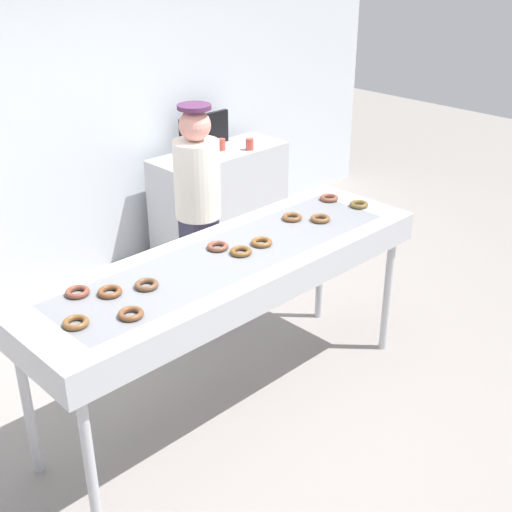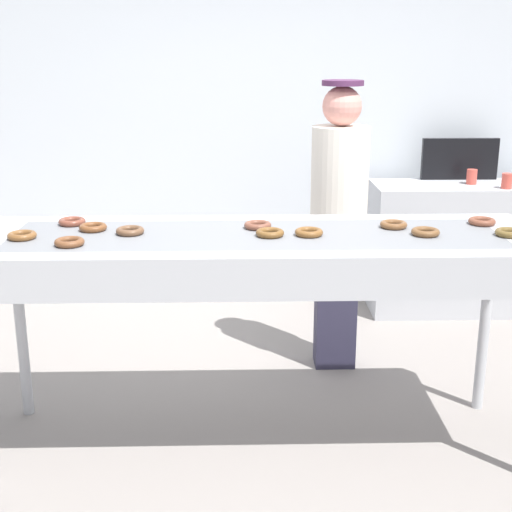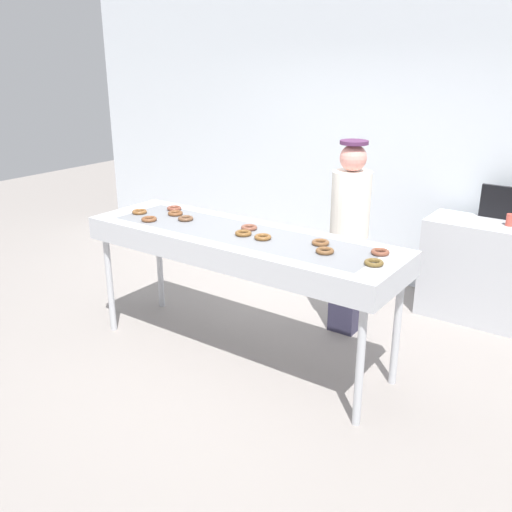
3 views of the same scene
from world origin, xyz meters
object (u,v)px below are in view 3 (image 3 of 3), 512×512
(chocolate_donut_6, at_px, (174,208))
(chocolate_donut_7, at_px, (186,218))
(chocolate_donut_1, at_px, (149,219))
(worker_baker, at_px, (349,228))
(chocolate_donut_11, at_px, (320,243))
(prep_counter, at_px, (497,275))
(paper_cup_0, at_px, (510,220))
(chocolate_donut_3, at_px, (243,233))
(chocolate_donut_10, at_px, (140,212))
(fryer_conveyor, at_px, (240,244))
(chocolate_donut_8, at_px, (374,263))
(chocolate_donut_2, at_px, (325,251))
(chocolate_donut_5, at_px, (249,228))
(chocolate_donut_0, at_px, (380,252))
(chocolate_donut_4, at_px, (175,213))
(chocolate_donut_9, at_px, (263,237))

(chocolate_donut_6, bearing_deg, chocolate_donut_7, -31.57)
(chocolate_donut_1, xyz_separation_m, worker_baker, (1.31, 1.06, -0.10))
(chocolate_donut_6, height_order, chocolate_donut_11, same)
(prep_counter, distance_m, paper_cup_0, 0.52)
(chocolate_donut_3, relative_size, chocolate_donut_10, 1.00)
(paper_cup_0, bearing_deg, chocolate_donut_7, -139.74)
(fryer_conveyor, distance_m, chocolate_donut_8, 1.15)
(chocolate_donut_10, bearing_deg, chocolate_donut_8, -0.16)
(chocolate_donut_2, distance_m, chocolate_donut_3, 0.71)
(chocolate_donut_5, xyz_separation_m, prep_counter, (1.54, 1.73, -0.61))
(chocolate_donut_2, height_order, chocolate_donut_8, same)
(chocolate_donut_2, bearing_deg, fryer_conveyor, 177.48)
(chocolate_donut_5, xyz_separation_m, chocolate_donut_8, (1.14, -0.17, 0.00))
(fryer_conveyor, distance_m, prep_counter, 2.46)
(chocolate_donut_8, bearing_deg, chocolate_donut_0, 103.40)
(chocolate_donut_1, distance_m, chocolate_donut_10, 0.26)
(chocolate_donut_7, height_order, prep_counter, chocolate_donut_7)
(fryer_conveyor, height_order, chocolate_donut_2, chocolate_donut_2)
(chocolate_donut_3, bearing_deg, worker_baker, 64.45)
(chocolate_donut_11, bearing_deg, chocolate_donut_3, -166.54)
(chocolate_donut_2, bearing_deg, paper_cup_0, 66.60)
(chocolate_donut_4, height_order, chocolate_donut_11, same)
(chocolate_donut_5, bearing_deg, fryer_conveyor, -94.90)
(chocolate_donut_0, bearing_deg, chocolate_donut_7, -175.14)
(chocolate_donut_5, height_order, chocolate_donut_11, same)
(worker_baker, xyz_separation_m, prep_counter, (1.05, 0.95, -0.50))
(chocolate_donut_6, bearing_deg, chocolate_donut_10, -122.35)
(chocolate_donut_10, bearing_deg, chocolate_donut_5, 8.89)
(chocolate_donut_0, bearing_deg, chocolate_donut_6, 178.68)
(chocolate_donut_3, xyz_separation_m, chocolate_donut_11, (0.59, 0.14, 0.00))
(chocolate_donut_2, distance_m, chocolate_donut_7, 1.35)
(chocolate_donut_4, bearing_deg, chocolate_donut_7, -21.27)
(chocolate_donut_3, height_order, chocolate_donut_8, same)
(fryer_conveyor, height_order, chocolate_donut_8, chocolate_donut_8)
(chocolate_donut_10, bearing_deg, chocolate_donut_7, 8.81)
(chocolate_donut_1, bearing_deg, chocolate_donut_11, 10.77)
(chocolate_donut_4, bearing_deg, prep_counter, 37.17)
(chocolate_donut_7, relative_size, chocolate_donut_11, 1.00)
(chocolate_donut_0, distance_m, chocolate_donut_10, 2.15)
(chocolate_donut_7, relative_size, chocolate_donut_9, 1.00)
(chocolate_donut_4, bearing_deg, chocolate_donut_3, -8.66)
(chocolate_donut_8, bearing_deg, chocolate_donut_9, 178.05)
(chocolate_donut_7, distance_m, worker_baker, 1.39)
(chocolate_donut_2, distance_m, paper_cup_0, 2.06)
(prep_counter, bearing_deg, chocolate_donut_1, -139.54)
(chocolate_donut_8, xyz_separation_m, worker_baker, (-0.64, 0.95, -0.10))
(chocolate_donut_10, height_order, prep_counter, chocolate_donut_10)
(chocolate_donut_3, distance_m, chocolate_donut_9, 0.18)
(chocolate_donut_1, distance_m, chocolate_donut_4, 0.27)
(chocolate_donut_1, height_order, chocolate_donut_9, same)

